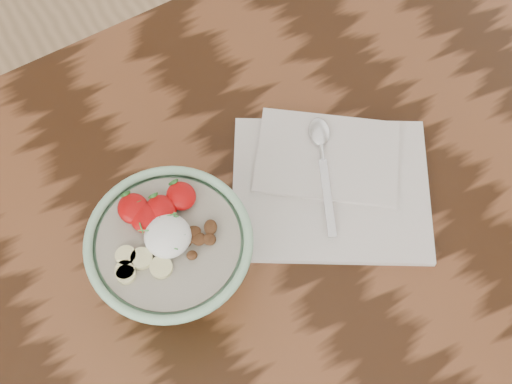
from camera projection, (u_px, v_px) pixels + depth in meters
table at (172, 320)px, 102.26cm from camera, size 160.00×90.00×75.00cm
breakfast_bowl at (172, 253)px, 89.36cm from camera, size 20.54×20.54×13.74cm
napkin at (330, 182)px, 100.92cm from camera, size 35.22×33.47×1.70cm
spoon at (321, 148)px, 101.79cm from camera, size 10.19×17.85×0.99cm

